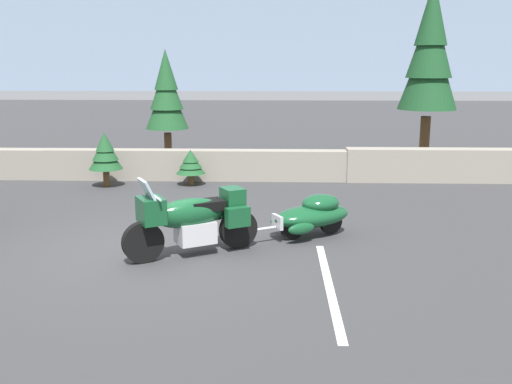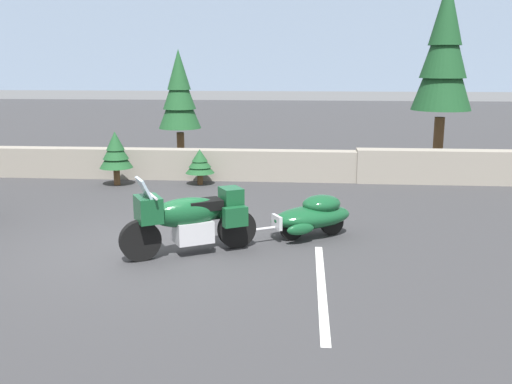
% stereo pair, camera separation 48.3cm
% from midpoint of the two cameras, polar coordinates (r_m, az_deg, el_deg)
% --- Properties ---
extents(ground_plane, '(80.00, 80.00, 0.00)m').
position_cam_midpoint_polar(ground_plane, '(10.03, -9.22, -5.48)').
color(ground_plane, '#38383A').
extents(stone_guard_wall, '(24.00, 0.56, 0.88)m').
position_cam_midpoint_polar(stone_guard_wall, '(15.61, -2.61, 2.73)').
color(stone_guard_wall, gray).
rests_on(stone_guard_wall, ground).
extents(distant_ridgeline, '(240.00, 80.00, 16.00)m').
position_cam_midpoint_polar(distant_ridgeline, '(105.41, 3.54, 15.20)').
color(distant_ridgeline, '#7F93AD').
rests_on(distant_ridgeline, ground).
extents(touring_motorcycle, '(2.09, 1.39, 1.33)m').
position_cam_midpoint_polar(touring_motorcycle, '(9.49, -5.10, -2.49)').
color(touring_motorcycle, black).
rests_on(touring_motorcycle, ground).
extents(car_shaped_trailer, '(2.10, 1.38, 0.76)m').
position_cam_midpoint_polar(car_shaped_trailer, '(10.49, 6.91, -2.26)').
color(car_shaped_trailer, black).
rests_on(car_shaped_trailer, ground).
extents(pine_tree_tall, '(1.67, 1.67, 5.40)m').
position_cam_midpoint_polar(pine_tree_tall, '(17.55, 18.75, 12.89)').
color(pine_tree_tall, brown).
rests_on(pine_tree_tall, ground).
extents(pine_tree_secondary, '(1.28, 1.28, 3.48)m').
position_cam_midpoint_polar(pine_tree_secondary, '(17.80, -6.75, 9.57)').
color(pine_tree_secondary, brown).
rests_on(pine_tree_secondary, ground).
extents(pine_sapling_near, '(0.75, 0.75, 0.92)m').
position_cam_midpoint_polar(pine_sapling_near, '(15.00, -4.61, 2.90)').
color(pine_sapling_near, brown).
rests_on(pine_sapling_near, ground).
extents(pine_sapling_farther, '(0.84, 0.84, 1.38)m').
position_cam_midpoint_polar(pine_sapling_farther, '(15.20, -12.71, 3.87)').
color(pine_sapling_farther, brown).
rests_on(pine_sapling_farther, ground).
extents(parking_stripe_marker, '(0.12, 3.60, 0.01)m').
position_cam_midpoint_polar(parking_stripe_marker, '(8.35, 8.11, -9.16)').
color(parking_stripe_marker, silver).
rests_on(parking_stripe_marker, ground).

